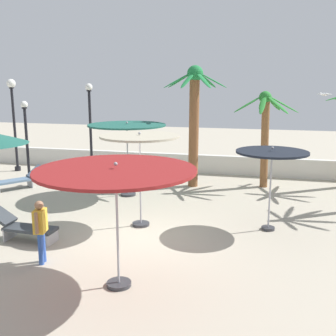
{
  "coord_description": "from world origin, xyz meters",
  "views": [
    {
      "loc": [
        3.14,
        -9.46,
        4.15
      ],
      "look_at": [
        0.0,
        3.08,
        1.4
      ],
      "focal_mm": 42.85,
      "sensor_mm": 36.0,
      "label": 1
    }
  ],
  "objects_px": {
    "lamp_post_2": "(27,137)",
    "seagull_0": "(324,94)",
    "patio_umbrella_4": "(140,143)",
    "palm_tree_2": "(194,113)",
    "patio_umbrella_1": "(127,129)",
    "patio_umbrella_2": "(116,175)",
    "palm_tree_0": "(265,126)",
    "lamp_post_1": "(90,124)",
    "lamp_post_0": "(13,112)",
    "guest_0": "(40,226)",
    "lounge_chair_2": "(20,179)",
    "lounge_chair_1": "(23,226)",
    "patio_umbrella_3": "(272,157)"
  },
  "relations": [
    {
      "from": "palm_tree_2",
      "to": "patio_umbrella_4",
      "type": "bearing_deg",
      "value": -97.6
    },
    {
      "from": "seagull_0",
      "to": "lounge_chair_2",
      "type": "bearing_deg",
      "value": -159.6
    },
    {
      "from": "patio_umbrella_4",
      "to": "palm_tree_0",
      "type": "bearing_deg",
      "value": 58.42
    },
    {
      "from": "patio_umbrella_4",
      "to": "palm_tree_2",
      "type": "xyz_separation_m",
      "value": [
        0.66,
        4.96,
        0.52
      ]
    },
    {
      "from": "lounge_chair_2",
      "to": "lounge_chair_1",
      "type": "bearing_deg",
      "value": -55.31
    },
    {
      "from": "patio_umbrella_2",
      "to": "palm_tree_0",
      "type": "distance_m",
      "value": 9.52
    },
    {
      "from": "patio_umbrella_2",
      "to": "lounge_chair_1",
      "type": "relative_size",
      "value": 1.7
    },
    {
      "from": "patio_umbrella_1",
      "to": "palm_tree_0",
      "type": "bearing_deg",
      "value": 27.55
    },
    {
      "from": "palm_tree_0",
      "to": "lounge_chair_2",
      "type": "bearing_deg",
      "value": -164.22
    },
    {
      "from": "patio_umbrella_1",
      "to": "palm_tree_2",
      "type": "xyz_separation_m",
      "value": [
        2.12,
        1.96,
        0.49
      ]
    },
    {
      "from": "palm_tree_0",
      "to": "lamp_post_2",
      "type": "xyz_separation_m",
      "value": [
        -9.97,
        -1.14,
        -0.63
      ]
    },
    {
      "from": "patio_umbrella_3",
      "to": "palm_tree_2",
      "type": "height_order",
      "value": "palm_tree_2"
    },
    {
      "from": "patio_umbrella_4",
      "to": "guest_0",
      "type": "xyz_separation_m",
      "value": [
        -1.46,
        -2.99,
        -1.57
      ]
    },
    {
      "from": "palm_tree_0",
      "to": "guest_0",
      "type": "relative_size",
      "value": 2.53
    },
    {
      "from": "patio_umbrella_3",
      "to": "palm_tree_2",
      "type": "distance_m",
      "value": 5.4
    },
    {
      "from": "lamp_post_1",
      "to": "guest_0",
      "type": "bearing_deg",
      "value": -72.59
    },
    {
      "from": "palm_tree_2",
      "to": "lamp_post_2",
      "type": "bearing_deg",
      "value": -175.57
    },
    {
      "from": "guest_0",
      "to": "lamp_post_0",
      "type": "bearing_deg",
      "value": 127.07
    },
    {
      "from": "lounge_chair_1",
      "to": "guest_0",
      "type": "relative_size",
      "value": 1.23
    },
    {
      "from": "patio_umbrella_4",
      "to": "lamp_post_0",
      "type": "xyz_separation_m",
      "value": [
        -8.1,
        5.8,
        0.34
      ]
    },
    {
      "from": "patio_umbrella_2",
      "to": "palm_tree_0",
      "type": "relative_size",
      "value": 0.83
    },
    {
      "from": "lamp_post_0",
      "to": "lounge_chair_1",
      "type": "bearing_deg",
      "value": -54.92
    },
    {
      "from": "patio_umbrella_4",
      "to": "lamp_post_1",
      "type": "xyz_separation_m",
      "value": [
        -4.23,
        5.84,
        -0.15
      ]
    },
    {
      "from": "patio_umbrella_4",
      "to": "lounge_chair_1",
      "type": "height_order",
      "value": "patio_umbrella_4"
    },
    {
      "from": "lamp_post_2",
      "to": "seagull_0",
      "type": "bearing_deg",
      "value": 13.03
    },
    {
      "from": "patio_umbrella_1",
      "to": "patio_umbrella_2",
      "type": "xyz_separation_m",
      "value": [
        2.13,
        -6.57,
        -0.12
      ]
    },
    {
      "from": "patio_umbrella_1",
      "to": "guest_0",
      "type": "relative_size",
      "value": 1.87
    },
    {
      "from": "patio_umbrella_1",
      "to": "lamp_post_1",
      "type": "distance_m",
      "value": 3.97
    },
    {
      "from": "patio_umbrella_3",
      "to": "palm_tree_0",
      "type": "bearing_deg",
      "value": 93.08
    },
    {
      "from": "palm_tree_0",
      "to": "lounge_chair_1",
      "type": "height_order",
      "value": "palm_tree_0"
    },
    {
      "from": "patio_umbrella_4",
      "to": "seagull_0",
      "type": "bearing_deg",
      "value": 51.68
    },
    {
      "from": "patio_umbrella_1",
      "to": "palm_tree_2",
      "type": "distance_m",
      "value": 2.93
    },
    {
      "from": "patio_umbrella_3",
      "to": "lamp_post_2",
      "type": "relative_size",
      "value": 0.71
    },
    {
      "from": "patio_umbrella_4",
      "to": "lounge_chair_1",
      "type": "distance_m",
      "value": 3.9
    },
    {
      "from": "palm_tree_2",
      "to": "lounge_chair_1",
      "type": "relative_size",
      "value": 2.57
    },
    {
      "from": "lamp_post_1",
      "to": "lamp_post_0",
      "type": "bearing_deg",
      "value": -179.41
    },
    {
      "from": "lounge_chair_1",
      "to": "lounge_chair_2",
      "type": "height_order",
      "value": "lounge_chair_2"
    },
    {
      "from": "patio_umbrella_1",
      "to": "lounge_chair_1",
      "type": "relative_size",
      "value": 1.52
    },
    {
      "from": "palm_tree_0",
      "to": "lamp_post_2",
      "type": "height_order",
      "value": "palm_tree_0"
    },
    {
      "from": "patio_umbrella_2",
      "to": "lounge_chair_2",
      "type": "height_order",
      "value": "patio_umbrella_2"
    },
    {
      "from": "lamp_post_0",
      "to": "palm_tree_2",
      "type": "bearing_deg",
      "value": -5.51
    },
    {
      "from": "palm_tree_2",
      "to": "lounge_chair_1",
      "type": "bearing_deg",
      "value": -116.29
    },
    {
      "from": "patio_umbrella_1",
      "to": "patio_umbrella_4",
      "type": "bearing_deg",
      "value": -64.02
    },
    {
      "from": "lamp_post_0",
      "to": "lamp_post_1",
      "type": "xyz_separation_m",
      "value": [
        3.87,
        0.04,
        -0.49
      ]
    },
    {
      "from": "lamp_post_0",
      "to": "seagull_0",
      "type": "height_order",
      "value": "lamp_post_0"
    },
    {
      "from": "patio_umbrella_3",
      "to": "lounge_chair_1",
      "type": "bearing_deg",
      "value": -159.2
    },
    {
      "from": "lamp_post_1",
      "to": "patio_umbrella_3",
      "type": "bearing_deg",
      "value": -33.78
    },
    {
      "from": "patio_umbrella_1",
      "to": "seagull_0",
      "type": "height_order",
      "value": "seagull_0"
    },
    {
      "from": "patio_umbrella_3",
      "to": "patio_umbrella_4",
      "type": "relative_size",
      "value": 0.87
    },
    {
      "from": "patio_umbrella_4",
      "to": "lamp_post_2",
      "type": "bearing_deg",
      "value": 146.18
    }
  ]
}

